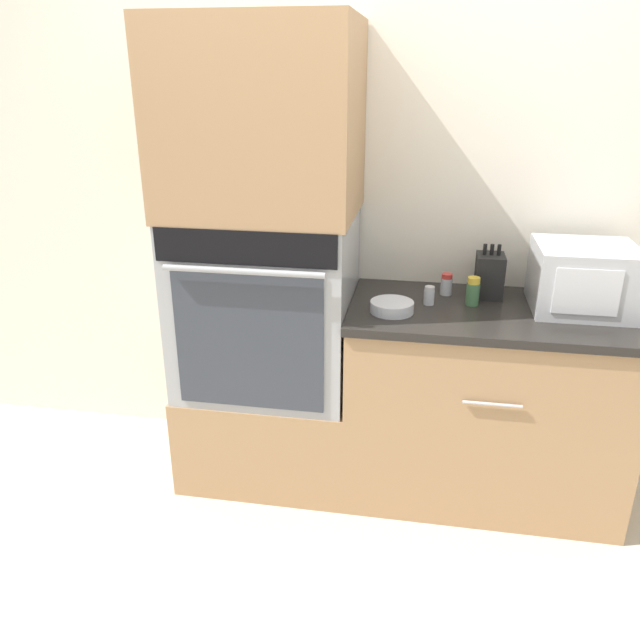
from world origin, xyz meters
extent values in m
plane|color=beige|center=(0.00, 0.00, 0.00)|extent=(12.00, 12.00, 0.00)
cube|color=silver|center=(0.00, 0.63, 1.25)|extent=(8.00, 0.05, 2.50)
cube|color=#A87F56|center=(-0.38, 0.30, 0.22)|extent=(0.75, 0.60, 0.45)
cube|color=#9EA0A5|center=(-0.38, 0.30, 0.84)|extent=(0.73, 0.59, 0.77)
cube|color=black|center=(-0.38, 0.00, 1.16)|extent=(0.70, 0.01, 0.13)
cube|color=orange|center=(-0.38, 0.00, 1.16)|extent=(0.09, 0.00, 0.03)
cube|color=#333842|center=(-0.38, 0.00, 0.78)|extent=(0.60, 0.01, 0.58)
cylinder|color=#9EA0A5|center=(-0.38, -0.03, 1.08)|extent=(0.62, 0.02, 0.02)
cube|color=#A87F56|center=(-0.38, 0.30, 1.59)|extent=(0.75, 0.60, 0.73)
cube|color=#A87F56|center=(0.57, 0.30, 0.42)|extent=(1.14, 0.60, 0.83)
cube|color=black|center=(0.57, 0.30, 0.85)|extent=(1.16, 0.63, 0.03)
cylinder|color=#B7B7BC|center=(0.57, -0.01, 0.60)|extent=(0.22, 0.01, 0.01)
cube|color=#B2B5BA|center=(0.91, 0.36, 1.00)|extent=(0.38, 0.36, 0.26)
cube|color=silver|center=(0.89, 0.18, 1.00)|extent=(0.24, 0.01, 0.18)
cube|color=black|center=(0.56, 0.46, 0.96)|extent=(0.11, 0.14, 0.18)
cylinder|color=black|center=(0.53, 0.46, 1.07)|extent=(0.02, 0.02, 0.04)
cylinder|color=black|center=(0.56, 0.46, 1.07)|extent=(0.02, 0.02, 0.04)
cylinder|color=black|center=(0.59, 0.46, 1.07)|extent=(0.02, 0.02, 0.04)
cylinder|color=silver|center=(0.17, 0.19, 0.89)|extent=(0.17, 0.17, 0.04)
cylinder|color=silver|center=(0.31, 0.31, 0.90)|extent=(0.04, 0.04, 0.06)
cylinder|color=#B7B7BC|center=(0.31, 0.31, 0.93)|extent=(0.04, 0.04, 0.02)
cylinder|color=#427047|center=(0.49, 0.34, 0.91)|extent=(0.05, 0.05, 0.09)
cylinder|color=gold|center=(0.49, 0.34, 0.97)|extent=(0.05, 0.05, 0.03)
cylinder|color=silver|center=(0.38, 0.45, 0.90)|extent=(0.05, 0.05, 0.07)
cylinder|color=red|center=(0.38, 0.45, 0.95)|extent=(0.05, 0.05, 0.02)
camera|label=1|loc=(0.29, -2.15, 1.77)|focal=35.00mm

